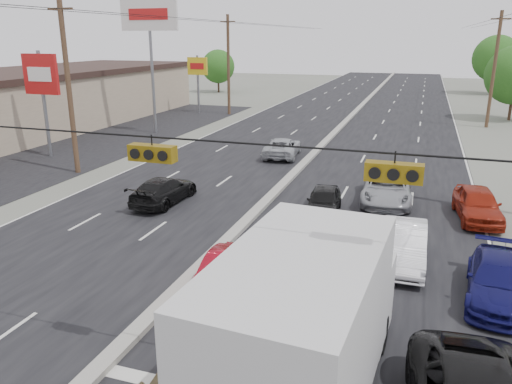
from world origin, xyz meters
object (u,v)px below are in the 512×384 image
pole_sign_far (198,71)px  box_truck (307,327)px  tree_left_far (218,66)px  queue_car_e (478,204)px  pole_sign_mid (41,80)px  queue_car_a (324,201)px  utility_pole_left_c (228,65)px  pole_sign_billboard (149,23)px  red_sedan (225,273)px  oncoming_near (164,190)px  queue_car_d (498,281)px  utility_pole_left_b (69,86)px  queue_car_c (387,189)px  tree_right_far (496,58)px  utility_pole_right_c (494,69)px  oncoming_far (282,147)px  queue_car_b (404,245)px

pole_sign_far → box_truck: size_ratio=0.76×
tree_left_far → queue_car_e: tree_left_far is taller
pole_sign_mid → queue_car_a: bearing=-15.8°
utility_pole_left_c → queue_car_a: bearing=-60.7°
pole_sign_billboard → tree_left_far: 33.27m
red_sedan → oncoming_near: 9.56m
queue_car_d → red_sedan: bearing=-160.4°
utility_pole_left_b → red_sedan: 18.17m
tree_left_far → queue_car_e: size_ratio=1.44×
pole_sign_mid → queue_car_e: pole_sign_mid is taller
queue_car_c → queue_car_e: bearing=-20.3°
tree_left_far → red_sedan: bearing=-67.2°
queue_car_a → red_sedan: bearing=-107.4°
tree_left_far → tree_right_far: size_ratio=0.75×
utility_pole_right_c → queue_car_d: (-2.90, -33.71, -4.46)m
pole_sign_billboard → tree_right_far: (30.50, 42.00, -3.91)m
oncoming_far → oncoming_near: bearing=69.8°
utility_pole_left_b → tree_right_far: bearing=62.6°
red_sedan → tree_left_far: bearing=112.7°
tree_left_far → oncoming_far: bearing=-61.6°
utility_pole_left_c → pole_sign_mid: bearing=-101.6°
pole_sign_mid → tree_right_far: tree_right_far is taller
red_sedan → queue_car_c: queue_car_c is taller
utility_pole_left_b → pole_sign_mid: utility_pole_left_b is taller
pole_sign_far → red_sedan: (17.40, -35.80, -3.80)m
tree_left_far → queue_car_b: tree_left_far is taller
tree_left_far → queue_car_c: bearing=-58.4°
utility_pole_left_c → utility_pole_right_c: same height
queue_car_e → oncoming_far: 14.70m
queue_car_a → utility_pole_right_c: bearing=64.8°
utility_pole_left_c → tree_left_far: utility_pole_left_c is taller
utility_pole_left_c → utility_pole_right_c: bearing=0.0°
utility_pole_left_c → queue_car_d: bearing=-56.8°
queue_car_e → pole_sign_far: bearing=128.1°
queue_car_a → pole_sign_mid: bearing=157.9°
box_truck → queue_car_b: box_truck is taller
box_truck → oncoming_near: (-9.79, 11.70, -1.38)m
tree_right_far → oncoming_near: tree_right_far is taller
queue_car_c → queue_car_e: queue_car_e is taller
utility_pole_left_b → tree_left_far: 46.01m
utility_pole_right_c → red_sedan: (-11.10, -35.80, -4.50)m
queue_car_a → oncoming_far: 11.69m
pole_sign_billboard → oncoming_far: size_ratio=2.39×
pole_sign_mid → queue_car_b: size_ratio=1.61×
utility_pole_right_c → tree_right_far: size_ratio=1.23×
queue_car_a → queue_car_d: size_ratio=0.83×
pole_sign_mid → tree_left_far: 42.32m
queue_car_b → oncoming_near: (-11.47, 3.41, -0.08)m
utility_pole_left_b → oncoming_near: (7.73, -3.49, -4.47)m
pole_sign_mid → oncoming_near: pole_sign_mid is taller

